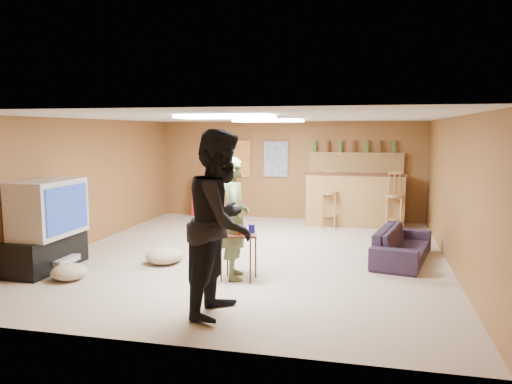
% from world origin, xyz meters
% --- Properties ---
extents(ground, '(7.00, 7.00, 0.00)m').
position_xyz_m(ground, '(0.00, 0.00, 0.00)').
color(ground, tan).
rests_on(ground, ground).
extents(ceiling, '(6.00, 7.00, 0.02)m').
position_xyz_m(ceiling, '(0.00, 0.00, 2.20)').
color(ceiling, silver).
rests_on(ceiling, ground).
extents(wall_back, '(6.00, 0.02, 2.20)m').
position_xyz_m(wall_back, '(0.00, 3.50, 1.10)').
color(wall_back, brown).
rests_on(wall_back, ground).
extents(wall_front, '(6.00, 0.02, 2.20)m').
position_xyz_m(wall_front, '(0.00, -3.50, 1.10)').
color(wall_front, brown).
rests_on(wall_front, ground).
extents(wall_left, '(0.02, 7.00, 2.20)m').
position_xyz_m(wall_left, '(-3.00, 0.00, 1.10)').
color(wall_left, brown).
rests_on(wall_left, ground).
extents(wall_right, '(0.02, 7.00, 2.20)m').
position_xyz_m(wall_right, '(3.00, 0.00, 1.10)').
color(wall_right, brown).
rests_on(wall_right, ground).
extents(tv_stand, '(0.55, 1.30, 0.50)m').
position_xyz_m(tv_stand, '(-2.72, -1.50, 0.25)').
color(tv_stand, black).
rests_on(tv_stand, ground).
extents(dvd_box, '(0.35, 0.50, 0.08)m').
position_xyz_m(dvd_box, '(-2.50, -1.50, 0.15)').
color(dvd_box, '#B2B2B7').
rests_on(dvd_box, tv_stand).
extents(tv_body, '(0.60, 1.10, 0.80)m').
position_xyz_m(tv_body, '(-2.65, -1.50, 0.90)').
color(tv_body, '#B2B2B7').
rests_on(tv_body, tv_stand).
extents(tv_screen, '(0.02, 0.95, 0.65)m').
position_xyz_m(tv_screen, '(-2.34, -1.50, 0.90)').
color(tv_screen, navy).
rests_on(tv_screen, tv_body).
extents(bar_counter, '(2.00, 0.60, 1.10)m').
position_xyz_m(bar_counter, '(1.50, 2.95, 0.55)').
color(bar_counter, olive).
rests_on(bar_counter, ground).
extents(bar_lip, '(2.10, 0.12, 0.05)m').
position_xyz_m(bar_lip, '(1.50, 2.70, 1.10)').
color(bar_lip, '#432015').
rests_on(bar_lip, bar_counter).
extents(bar_shelf, '(2.00, 0.18, 0.05)m').
position_xyz_m(bar_shelf, '(1.50, 3.40, 1.50)').
color(bar_shelf, olive).
rests_on(bar_shelf, bar_backing).
extents(bar_backing, '(2.00, 0.14, 0.60)m').
position_xyz_m(bar_backing, '(1.50, 3.42, 1.20)').
color(bar_backing, olive).
rests_on(bar_backing, bar_counter).
extents(poster_left, '(0.60, 0.03, 0.85)m').
position_xyz_m(poster_left, '(-1.20, 3.46, 1.35)').
color(poster_left, '#BF3F26').
rests_on(poster_left, wall_back).
extents(poster_right, '(0.55, 0.03, 0.80)m').
position_xyz_m(poster_right, '(-0.30, 3.46, 1.35)').
color(poster_right, '#334C99').
rests_on(poster_right, wall_back).
extents(folding_chair_stack, '(0.50, 0.26, 0.91)m').
position_xyz_m(folding_chair_stack, '(-2.00, 3.30, 0.45)').
color(folding_chair_stack, '#AE2024').
rests_on(folding_chair_stack, ground).
extents(ceiling_panel_front, '(1.20, 0.60, 0.04)m').
position_xyz_m(ceiling_panel_front, '(0.00, -1.50, 2.17)').
color(ceiling_panel_front, white).
rests_on(ceiling_panel_front, ceiling).
extents(ceiling_panel_back, '(1.20, 0.60, 0.04)m').
position_xyz_m(ceiling_panel_back, '(0.00, 1.20, 2.17)').
color(ceiling_panel_back, white).
rests_on(ceiling_panel_back, ceiling).
extents(person_olive, '(0.55, 0.69, 1.65)m').
position_xyz_m(person_olive, '(0.05, -1.29, 0.82)').
color(person_olive, '#535E36').
rests_on(person_olive, ground).
extents(person_black, '(0.83, 1.03, 2.01)m').
position_xyz_m(person_black, '(0.26, -2.57, 1.01)').
color(person_black, black).
rests_on(person_black, ground).
extents(sofa, '(1.02, 1.84, 0.51)m').
position_xyz_m(sofa, '(2.32, 0.15, 0.25)').
color(sofa, black).
rests_on(sofa, ground).
extents(tray_table, '(0.57, 0.49, 0.64)m').
position_xyz_m(tray_table, '(0.12, -1.36, 0.32)').
color(tray_table, '#432015').
rests_on(tray_table, ground).
extents(cup_red_near, '(0.09, 0.09, 0.12)m').
position_xyz_m(cup_red_near, '(0.02, -1.33, 0.70)').
color(cup_red_near, red).
rests_on(cup_red_near, tray_table).
extents(cup_red_far, '(0.09, 0.09, 0.12)m').
position_xyz_m(cup_red_far, '(0.19, -1.45, 0.70)').
color(cup_red_far, red).
rests_on(cup_red_far, tray_table).
extents(cup_blue, '(0.11, 0.11, 0.11)m').
position_xyz_m(cup_blue, '(0.29, -1.29, 0.69)').
color(cup_blue, '#15148D').
rests_on(cup_blue, tray_table).
extents(bar_stool_left, '(0.47, 0.47, 1.26)m').
position_xyz_m(bar_stool_left, '(0.99, 2.63, 0.63)').
color(bar_stool_left, olive).
rests_on(bar_stool_left, ground).
extents(bar_stool_right, '(0.55, 0.55, 1.30)m').
position_xyz_m(bar_stool_right, '(2.28, 2.46, 0.65)').
color(bar_stool_right, olive).
rests_on(bar_stool_right, ground).
extents(cushion_near_tv, '(0.59, 0.59, 0.24)m').
position_xyz_m(cushion_near_tv, '(-1.19, -0.83, 0.12)').
color(cushion_near_tv, tan).
rests_on(cushion_near_tv, ground).
extents(cushion_mid, '(0.51, 0.51, 0.21)m').
position_xyz_m(cushion_mid, '(-1.16, -0.74, 0.11)').
color(cushion_mid, tan).
rests_on(cushion_mid, ground).
extents(cushion_far, '(0.53, 0.53, 0.22)m').
position_xyz_m(cushion_far, '(-2.10, -1.88, 0.11)').
color(cushion_far, tan).
rests_on(cushion_far, ground).
extents(bottle_row, '(1.76, 0.08, 0.26)m').
position_xyz_m(bottle_row, '(1.44, 3.38, 1.65)').
color(bottle_row, '#3F7233').
rests_on(bottle_row, bar_shelf).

